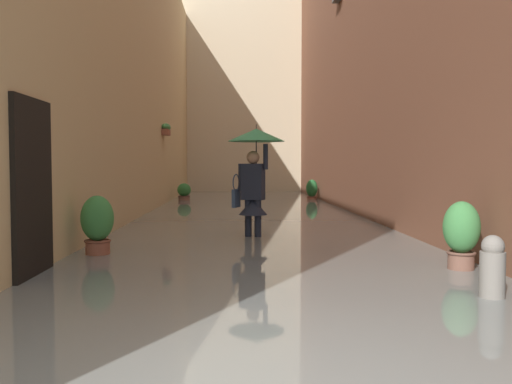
% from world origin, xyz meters
% --- Properties ---
extents(ground_plane, '(60.00, 60.00, 0.00)m').
position_xyz_m(ground_plane, '(0.00, -11.56, 0.00)').
color(ground_plane, slate).
extents(flood_water, '(6.17, 29.12, 0.19)m').
position_xyz_m(flood_water, '(0.00, -11.56, 0.10)').
color(flood_water, slate).
rests_on(flood_water, ground_plane).
extents(building_facade_left, '(2.04, 27.12, 11.00)m').
position_xyz_m(building_facade_left, '(-3.59, -11.56, 5.50)').
color(building_facade_left, brown).
rests_on(building_facade_left, ground_plane).
extents(building_facade_right, '(2.04, 27.12, 8.45)m').
position_xyz_m(building_facade_right, '(3.58, -11.56, 4.22)').
color(building_facade_right, tan).
rests_on(building_facade_right, ground_plane).
extents(building_facade_far, '(8.97, 1.80, 13.66)m').
position_xyz_m(building_facade_far, '(0.00, -24.02, 6.83)').
color(building_facade_far, beige).
rests_on(building_facade_far, ground_plane).
extents(person_wading, '(0.99, 0.99, 2.15)m').
position_xyz_m(person_wading, '(0.05, -6.84, 1.49)').
color(person_wading, '#2D2319').
rests_on(person_wading, ground_plane).
extents(potted_plant_far_left, '(0.42, 0.42, 0.91)m').
position_xyz_m(potted_plant_far_left, '(-2.39, -17.23, 0.47)').
color(potted_plant_far_left, '#9E563D').
rests_on(potted_plant_far_left, ground_plane).
extents(potted_plant_near_right, '(0.49, 0.49, 0.79)m').
position_xyz_m(potted_plant_near_right, '(2.24, -16.95, 0.42)').
color(potted_plant_near_right, brown).
rests_on(potted_plant_near_right, ground_plane).
extents(potted_plant_far_right, '(0.46, 0.46, 1.02)m').
position_xyz_m(potted_plant_far_right, '(2.31, -5.04, 0.57)').
color(potted_plant_far_right, brown).
rests_on(potted_plant_far_right, ground_plane).
extents(potted_plant_mid_left, '(0.43, 0.43, 1.01)m').
position_xyz_m(potted_plant_mid_left, '(-2.34, -3.76, 0.58)').
color(potted_plant_mid_left, brown).
rests_on(potted_plant_mid_left, ground_plane).
extents(mooring_bollard, '(0.23, 0.23, 0.79)m').
position_xyz_m(mooring_bollard, '(-2.06, -2.37, 0.39)').
color(mooring_bollard, gray).
rests_on(mooring_bollard, ground_plane).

